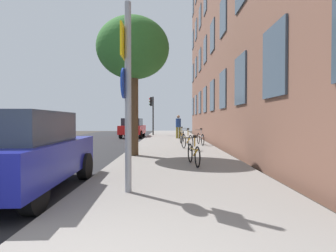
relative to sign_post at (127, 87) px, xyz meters
name	(u,v)px	position (x,y,z in m)	size (l,w,h in m)	color
ground_plane	(116,144)	(-2.44, 11.57, -2.07)	(41.80, 41.80, 0.00)	#332D28
road_asphalt	(82,144)	(-4.54, 11.57, -2.06)	(7.00, 38.00, 0.01)	#232326
sidewalk	(173,143)	(1.06, 11.57, -2.01)	(4.20, 38.00, 0.12)	gray
building_facade	(217,18)	(3.66, 11.07, 5.43)	(0.56, 27.00, 14.97)	brown
sign_post	(127,87)	(0.00, 0.00, 0.00)	(0.16, 0.60, 3.52)	gray
traffic_light	(152,109)	(-0.71, 19.93, 0.47)	(0.43, 0.24, 3.52)	black
tree_near	(133,50)	(-0.57, 5.35, 2.08)	(2.76, 2.76, 5.26)	#4C3823
bicycle_0	(194,153)	(1.53, 3.07, -1.60)	(0.42, 1.57, 0.89)	black
bicycle_1	(187,141)	(1.64, 7.39, -1.56)	(0.56, 1.67, 0.98)	black
bicycle_2	(201,138)	(2.55, 9.81, -1.60)	(0.42, 1.68, 0.91)	black
bicycle_3	(182,136)	(1.61, 11.36, -1.57)	(0.47, 1.73, 0.96)	black
pedestrian_0	(178,125)	(1.53, 15.15, -0.96)	(0.50, 0.50, 1.73)	olive
car_0	(24,152)	(-2.07, 0.28, -1.23)	(1.91, 4.01, 1.62)	navy
car_1	(133,128)	(-2.23, 17.87, -1.23)	(1.91, 3.99, 1.62)	red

